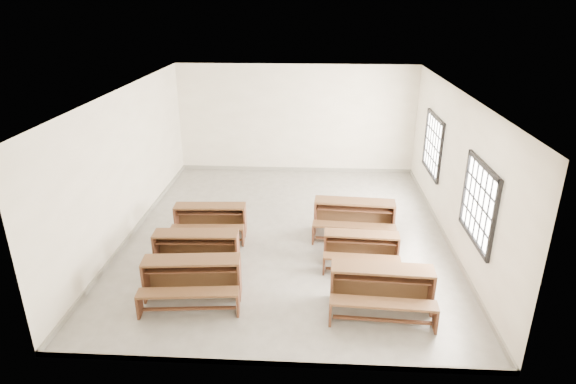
# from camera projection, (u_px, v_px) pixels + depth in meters

# --- Properties ---
(room) EXTENTS (8.50, 8.50, 3.20)m
(room) POSITION_uv_depth(u_px,v_px,m) (292.00, 142.00, 10.06)
(room) COLOR gray
(room) RESTS_ON ground
(desk_set_0) EXTENTS (1.76, 1.02, 0.76)m
(desk_set_0) POSITION_uv_depth(u_px,v_px,m) (192.00, 277.00, 8.36)
(desk_set_0) COLOR brown
(desk_set_0) RESTS_ON ground
(desk_set_1) EXTENTS (1.67, 0.92, 0.73)m
(desk_set_1) POSITION_uv_depth(u_px,v_px,m) (196.00, 248.00, 9.33)
(desk_set_1) COLOR brown
(desk_set_1) RESTS_ON ground
(desk_set_2) EXTENTS (1.60, 0.89, 0.70)m
(desk_set_2) POSITION_uv_depth(u_px,v_px,m) (210.00, 218.00, 10.64)
(desk_set_2) COLOR brown
(desk_set_2) RESTS_ON ground
(desk_set_3) EXTENTS (1.76, 0.98, 0.77)m
(desk_set_3) POSITION_uv_depth(u_px,v_px,m) (382.00, 286.00, 8.07)
(desk_set_3) COLOR brown
(desk_set_3) RESTS_ON ground
(desk_set_4) EXTENTS (1.50, 0.84, 0.66)m
(desk_set_4) POSITION_uv_depth(u_px,v_px,m) (361.00, 247.00, 9.48)
(desk_set_4) COLOR brown
(desk_set_4) RESTS_ON ground
(desk_set_5) EXTENTS (1.83, 1.04, 0.80)m
(desk_set_5) POSITION_uv_depth(u_px,v_px,m) (354.00, 215.00, 10.64)
(desk_set_5) COLOR brown
(desk_set_5) RESTS_ON ground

